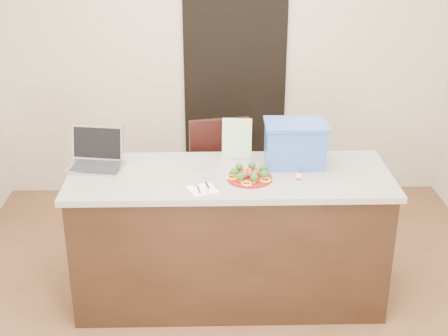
{
  "coord_description": "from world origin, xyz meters",
  "views": [
    {
      "loc": [
        -0.12,
        -3.39,
        2.51
      ],
      "look_at": [
        -0.04,
        0.2,
        0.98
      ],
      "focal_mm": 50.0,
      "sensor_mm": 36.0,
      "label": 1
    }
  ],
  "objects_px": {
    "yogurt_bottle": "(299,178)",
    "laptop": "(96,156)",
    "plate": "(250,178)",
    "chair": "(220,180)",
    "blue_box": "(295,143)",
    "island": "(230,236)",
    "napkin": "(202,190)"
  },
  "relations": [
    {
      "from": "plate",
      "to": "yogurt_bottle",
      "type": "distance_m",
      "value": 0.3
    },
    {
      "from": "chair",
      "to": "laptop",
      "type": "bearing_deg",
      "value": -160.35
    },
    {
      "from": "napkin",
      "to": "island",
      "type": "bearing_deg",
      "value": 54.22
    },
    {
      "from": "laptop",
      "to": "chair",
      "type": "distance_m",
      "value": 1.03
    },
    {
      "from": "island",
      "to": "blue_box",
      "type": "xyz_separation_m",
      "value": [
        0.43,
        0.15,
        0.6
      ]
    },
    {
      "from": "island",
      "to": "laptop",
      "type": "xyz_separation_m",
      "value": [
        -0.87,
        0.16,
        0.53
      ]
    },
    {
      "from": "island",
      "to": "plate",
      "type": "height_order",
      "value": "plate"
    },
    {
      "from": "yogurt_bottle",
      "to": "laptop",
      "type": "bearing_deg",
      "value": 166.99
    },
    {
      "from": "laptop",
      "to": "blue_box",
      "type": "xyz_separation_m",
      "value": [
        1.3,
        -0.02,
        0.08
      ]
    },
    {
      "from": "blue_box",
      "to": "napkin",
      "type": "bearing_deg",
      "value": -146.33
    },
    {
      "from": "blue_box",
      "to": "plate",
      "type": "bearing_deg",
      "value": -141.43
    },
    {
      "from": "blue_box",
      "to": "yogurt_bottle",
      "type": "bearing_deg",
      "value": -90.94
    },
    {
      "from": "island",
      "to": "blue_box",
      "type": "relative_size",
      "value": 5.09
    },
    {
      "from": "plate",
      "to": "chair",
      "type": "bearing_deg",
      "value": 103.19
    },
    {
      "from": "yogurt_bottle",
      "to": "napkin",
      "type": "bearing_deg",
      "value": -169.88
    },
    {
      "from": "yogurt_bottle",
      "to": "blue_box",
      "type": "xyz_separation_m",
      "value": [
        0.01,
        0.28,
        0.12
      ]
    },
    {
      "from": "blue_box",
      "to": "chair",
      "type": "xyz_separation_m",
      "value": [
        -0.48,
        0.5,
        -0.48
      ]
    },
    {
      "from": "laptop",
      "to": "blue_box",
      "type": "distance_m",
      "value": 1.3
    },
    {
      "from": "blue_box",
      "to": "chair",
      "type": "relative_size",
      "value": 0.39
    },
    {
      "from": "napkin",
      "to": "chair",
      "type": "distance_m",
      "value": 0.96
    },
    {
      "from": "plate",
      "to": "chair",
      "type": "xyz_separation_m",
      "value": [
        -0.17,
        0.74,
        -0.34
      ]
    },
    {
      "from": "laptop",
      "to": "chair",
      "type": "bearing_deg",
      "value": 39.95
    },
    {
      "from": "plate",
      "to": "laptop",
      "type": "height_order",
      "value": "laptop"
    },
    {
      "from": "blue_box",
      "to": "island",
      "type": "bearing_deg",
      "value": -160.21
    },
    {
      "from": "plate",
      "to": "chair",
      "type": "height_order",
      "value": "chair"
    },
    {
      "from": "laptop",
      "to": "chair",
      "type": "relative_size",
      "value": 0.38
    },
    {
      "from": "napkin",
      "to": "laptop",
      "type": "height_order",
      "value": "laptop"
    },
    {
      "from": "plate",
      "to": "blue_box",
      "type": "relative_size",
      "value": 0.7
    },
    {
      "from": "chair",
      "to": "napkin",
      "type": "bearing_deg",
      "value": -108.68
    },
    {
      "from": "island",
      "to": "laptop",
      "type": "relative_size",
      "value": 5.32
    },
    {
      "from": "plate",
      "to": "yogurt_bottle",
      "type": "xyz_separation_m",
      "value": [
        0.3,
        -0.04,
        0.02
      ]
    },
    {
      "from": "blue_box",
      "to": "chair",
      "type": "bearing_deg",
      "value": 134.83
    }
  ]
}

